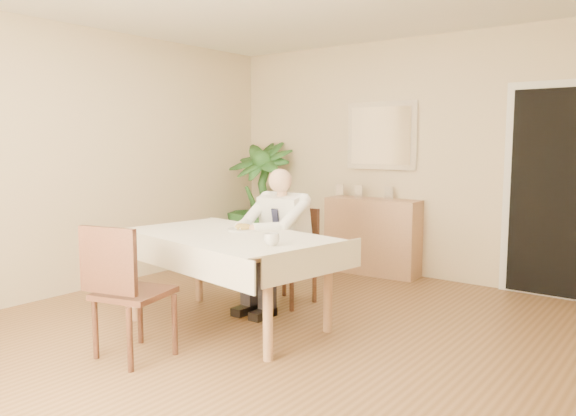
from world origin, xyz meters
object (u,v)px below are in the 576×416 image
Objects in this scene: seated_man at (274,232)px; potted_palm at (260,201)px; chair_far at (293,250)px; dining_table at (227,244)px; chair_near at (124,285)px; sideboard at (373,236)px; coffee_mug at (272,239)px.

potted_palm reaches higher than seated_man.
seated_man reaches higher than chair_far.
chair_near is at bearing -83.97° from dining_table.
seated_man reaches higher than sideboard.
potted_palm is at bearing 137.12° from chair_far.
potted_palm is (-2.07, 2.33, -0.06)m from coffee_mug.
chair_far is at bearing 73.65° from chair_near.
dining_table is 0.59m from seated_man.
dining_table is 1.77× the size of sideboard.
seated_man is 11.36× the size of coffee_mug.
chair_far is 0.35m from seated_man.
dining_table is at bearing 72.03° from chair_near.
chair_far is at bearing -95.01° from sideboard.
seated_man is at bearing -91.81° from chair_far.
chair_near is at bearing -92.08° from seated_man.
chair_far is 1.46m from sideboard.
sideboard is at bearing 98.43° from dining_table.
chair_far reaches higher than sideboard.
sideboard is (-0.56, 2.51, -0.37)m from coffee_mug.
seated_man is 2.15m from potted_palm.
chair_near is (-0.06, -1.83, 0.04)m from chair_far.
coffee_mug is 2.60m from sideboard.
seated_man is 1.76m from sideboard.
seated_man is 1.17× the size of sideboard.
seated_man is 0.84× the size of potted_palm.
seated_man reaches higher than coffee_mug.
chair_near is at bearing -93.56° from chair_far.
dining_table is 1.51× the size of seated_man.
coffee_mug is (0.60, -0.18, 0.13)m from dining_table.
seated_man reaches higher than dining_table.
sideboard reaches higher than dining_table.
potted_palm is (-1.47, 1.28, 0.25)m from chair_far.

